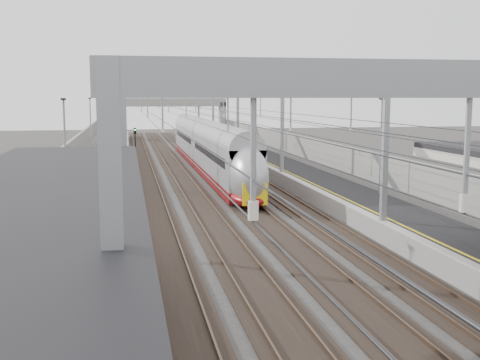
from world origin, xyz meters
name	(u,v)px	position (x,y,z in m)	size (l,w,h in m)	color
platform_left	(105,178)	(-8.00, 45.00, 0.50)	(4.00, 120.00, 1.00)	black
platform_right	(292,173)	(8.00, 45.00, 0.50)	(4.00, 120.00, 1.00)	black
tracks	(201,181)	(0.00, 45.00, 0.05)	(11.40, 140.00, 0.20)	black
overhead_line	(192,107)	(0.00, 51.62, 6.14)	(13.00, 140.00, 6.60)	gray
overbridge	(163,108)	(0.00, 100.00, 5.31)	(22.00, 2.20, 6.90)	gray
wall_left	(65,165)	(-11.20, 45.00, 1.60)	(0.30, 120.00, 3.20)	gray
wall_right	(327,160)	(11.20, 45.00, 1.60)	(0.30, 120.00, 3.20)	gray
train	(209,152)	(1.50, 51.10, 1.95)	(2.49, 45.40, 3.95)	maroon
signal_green	(135,137)	(-5.20, 67.19, 2.42)	(0.32, 0.32, 3.48)	black
signal_red_near	(200,133)	(3.20, 72.58, 2.42)	(0.32, 0.32, 3.48)	black
signal_red_far	(221,135)	(5.40, 68.47, 2.42)	(0.32, 0.32, 3.48)	black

